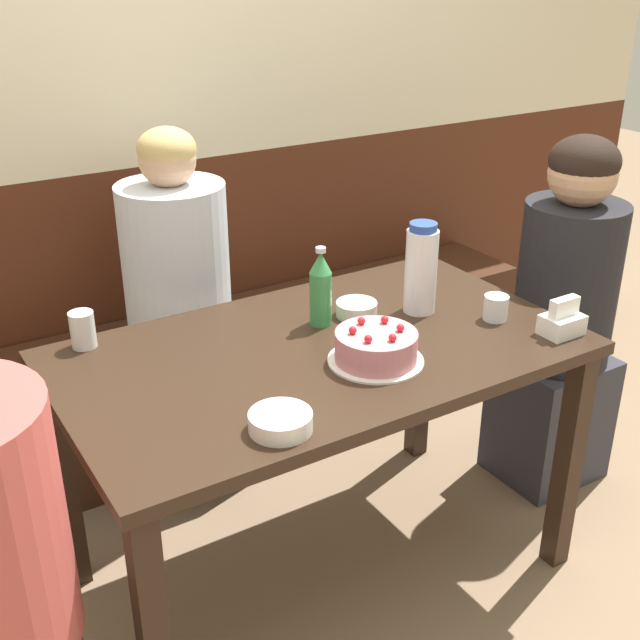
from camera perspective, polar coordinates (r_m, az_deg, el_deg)
name	(u,v)px	position (r m, az deg, el deg)	size (l,w,h in m)	color
ground_plane	(320,568)	(2.52, 0.02, -17.24)	(12.00, 12.00, 0.00)	#846B51
back_wall	(155,93)	(2.85, -11.65, 15.52)	(4.80, 0.04, 2.50)	#4C2314
bench_seat	(201,384)	(2.99, -8.45, -4.51)	(2.75, 0.38, 0.47)	#381E11
dining_table	(320,380)	(2.14, 0.03, -4.28)	(1.35, 0.78, 0.75)	black
birthday_cake	(376,347)	(2.01, 4.01, -1.95)	(0.24, 0.24, 0.10)	white
water_pitcher	(421,269)	(2.27, 7.20, 3.63)	(0.09, 0.09, 0.26)	white
soju_bottle	(321,288)	(2.18, 0.04, 2.28)	(0.06, 0.06, 0.22)	#388E4C
napkin_holder	(562,321)	(2.24, 16.85, -0.08)	(0.11, 0.08, 0.11)	white
bowl_soup_white	(357,309)	(2.26, 2.61, 0.79)	(0.12, 0.12, 0.04)	white
bowl_rice_small	(280,422)	(1.74, -2.83, -7.24)	(0.14, 0.14, 0.04)	white
glass_water_tall	(83,330)	(2.16, -16.52, -0.66)	(0.07, 0.07, 0.10)	silver
glass_tumbler_short	(496,308)	(2.29, 12.39, 0.86)	(0.07, 0.07, 0.07)	silver
person_teal_shirt	(181,325)	(2.64, -9.87, -0.34)	(0.34, 0.34, 1.22)	#33333D
person_pale_blue_shirt	(562,324)	(2.74, 16.80, -0.27)	(0.34, 0.32, 1.19)	#33333D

